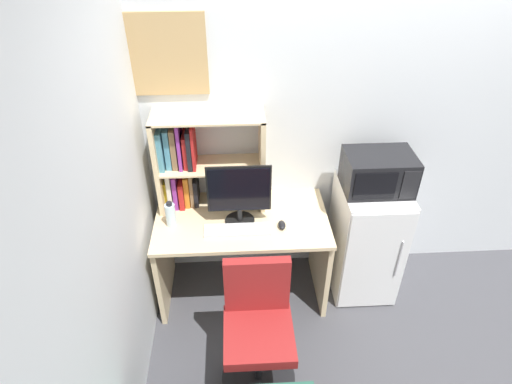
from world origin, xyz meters
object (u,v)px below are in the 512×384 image
(desk_chair, at_px, (258,334))
(wall_corkboard, at_px, (158,55))
(computer_mouse, at_px, (282,225))
(keyboard, at_px, (237,230))
(monitor, at_px, (239,193))
(microwave, at_px, (378,172))
(hutch_bookshelf, at_px, (193,161))
(water_bottle, at_px, (171,215))
(mini_fridge, at_px, (365,239))

(desk_chair, xyz_separation_m, wall_corkboard, (-0.56, 1.05, 1.39))
(computer_mouse, xyz_separation_m, desk_chair, (-0.20, -0.62, -0.35))
(keyboard, relative_size, desk_chair, 0.50)
(wall_corkboard, bearing_deg, computer_mouse, -29.51)
(monitor, relative_size, microwave, 0.98)
(hutch_bookshelf, relative_size, microwave, 1.61)
(water_bottle, bearing_deg, computer_mouse, -5.02)
(hutch_bookshelf, bearing_deg, computer_mouse, -27.93)
(hutch_bookshelf, height_order, microwave, hutch_bookshelf)
(mini_fridge, relative_size, microwave, 2.02)
(keyboard, relative_size, microwave, 0.97)
(hutch_bookshelf, bearing_deg, monitor, -37.97)
(water_bottle, distance_m, desk_chair, 0.98)
(hutch_bookshelf, distance_m, keyboard, 0.57)
(monitor, xyz_separation_m, desk_chair, (0.09, -0.69, -0.58))
(water_bottle, xyz_separation_m, desk_chair, (0.56, -0.69, -0.42))
(computer_mouse, relative_size, water_bottle, 0.48)
(keyboard, distance_m, mini_fridge, 1.02)
(keyboard, relative_size, computer_mouse, 4.92)
(hutch_bookshelf, relative_size, desk_chair, 0.82)
(monitor, bearing_deg, wall_corkboard, 143.08)
(hutch_bookshelf, height_order, monitor, hutch_bookshelf)
(keyboard, distance_m, computer_mouse, 0.31)
(microwave, bearing_deg, water_bottle, -176.60)
(keyboard, height_order, microwave, microwave)
(monitor, relative_size, keyboard, 1.01)
(mini_fridge, bearing_deg, microwave, 89.72)
(monitor, xyz_separation_m, computer_mouse, (0.29, -0.07, -0.23))
(mini_fridge, height_order, microwave, microwave)
(mini_fridge, bearing_deg, monitor, -175.54)
(microwave, bearing_deg, mini_fridge, -90.28)
(wall_corkboard, bearing_deg, hutch_bookshelf, -34.86)
(keyboard, height_order, wall_corkboard, wall_corkboard)
(monitor, bearing_deg, microwave, 4.64)
(water_bottle, bearing_deg, keyboard, -11.76)
(desk_chair, bearing_deg, hutch_bookshelf, 113.08)
(water_bottle, distance_m, wall_corkboard, 1.04)
(keyboard, xyz_separation_m, microwave, (0.97, 0.18, 0.32))
(keyboard, xyz_separation_m, mini_fridge, (0.97, 0.18, -0.28))
(hutch_bookshelf, height_order, water_bottle, hutch_bookshelf)
(computer_mouse, xyz_separation_m, microwave, (0.66, 0.15, 0.31))
(monitor, distance_m, desk_chair, 0.91)
(water_bottle, bearing_deg, hutch_bookshelf, 57.59)
(monitor, relative_size, computer_mouse, 4.96)
(hutch_bookshelf, distance_m, wall_corkboard, 0.73)
(computer_mouse, relative_size, mini_fridge, 0.10)
(monitor, height_order, microwave, microwave)
(keyboard, relative_size, mini_fridge, 0.48)
(microwave, bearing_deg, wall_corkboard, 168.85)
(desk_chair, bearing_deg, keyboard, 100.35)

